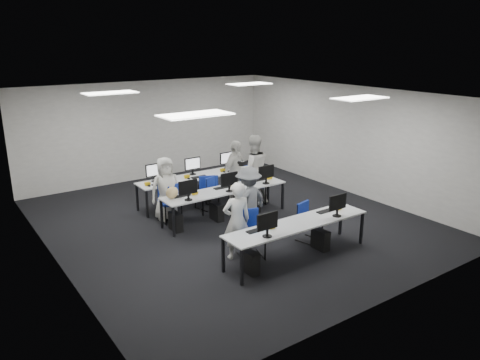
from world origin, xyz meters
TOP-DOWN VIEW (x-y plane):
  - room at (0.00, 0.00)m, footprint 9.00×9.02m
  - ceiling_panels at (0.00, 0.00)m, footprint 5.20×4.60m
  - desk_front at (0.00, -2.40)m, footprint 3.20×0.70m
  - desk_mid at (0.00, 0.20)m, footprint 3.20×0.70m
  - desk_back at (0.00, 1.60)m, footprint 3.20×0.70m
  - equipment_front at (-0.19, -2.42)m, footprint 2.51×0.41m
  - equipment_mid at (-0.19, 0.18)m, footprint 2.91×0.41m
  - equipment_back at (0.19, 1.62)m, footprint 2.91×0.41m
  - chair_0 at (-0.74, -1.86)m, footprint 0.58×0.61m
  - chair_1 at (0.74, -1.95)m, footprint 0.51×0.53m
  - chair_2 at (-1.18, 0.82)m, footprint 0.48×0.52m
  - chair_3 at (-0.11, 0.77)m, footprint 0.58×0.60m
  - chair_4 at (1.24, 0.69)m, footprint 0.59×0.62m
  - chair_5 at (-1.09, 0.97)m, footprint 0.54×0.56m
  - chair_6 at (-0.02, 1.04)m, footprint 0.53×0.56m
  - chair_7 at (1.26, 1.11)m, footprint 0.60×0.64m
  - handbag at (-1.34, 0.33)m, footprint 0.38×0.30m
  - student_0 at (-0.99, -1.74)m, footprint 0.64×0.50m
  - student_1 at (1.23, 0.75)m, footprint 1.07×0.95m
  - student_2 at (-1.21, 0.92)m, footprint 0.81×0.58m
  - student_3 at (0.79, 0.93)m, footprint 1.07×0.77m
  - photographer at (-0.10, -0.88)m, footprint 1.10×0.78m
  - dslr_camera at (-0.14, -0.71)m, footprint 0.18×0.21m

SIDE VIEW (x-z plane):
  - chair_1 at x=0.74m, z-range -0.16..0.69m
  - chair_6 at x=-0.02m, z-range -0.16..0.72m
  - chair_5 at x=-1.09m, z-range -0.16..0.72m
  - chair_3 at x=-0.11m, z-range -0.17..0.73m
  - chair_2 at x=-1.18m, z-range -0.17..0.75m
  - chair_0 at x=-0.74m, z-range -0.17..0.77m
  - chair_4 at x=1.24m, z-range -0.18..0.78m
  - chair_7 at x=1.26m, z-range -0.18..0.81m
  - equipment_mid at x=-0.19m, z-range -0.24..0.95m
  - equipment_back at x=0.19m, z-range -0.24..0.95m
  - equipment_front at x=-0.19m, z-range -0.24..0.95m
  - desk_front at x=0.00m, z-range 0.32..1.05m
  - desk_mid at x=0.00m, z-range 0.32..1.05m
  - desk_back at x=0.00m, z-range 0.32..1.05m
  - photographer at x=-0.10m, z-range 0.00..1.54m
  - student_2 at x=-1.21m, z-range 0.00..1.54m
  - student_0 at x=-0.99m, z-range 0.00..1.57m
  - student_3 at x=0.79m, z-range 0.00..1.69m
  - handbag at x=-1.34m, z-range 0.73..1.00m
  - student_1 at x=1.23m, z-range 0.00..1.82m
  - room at x=0.00m, z-range 0.00..3.00m
  - dslr_camera at x=-0.14m, z-range 1.54..1.64m
  - ceiling_panels at x=0.00m, z-range 2.98..2.99m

